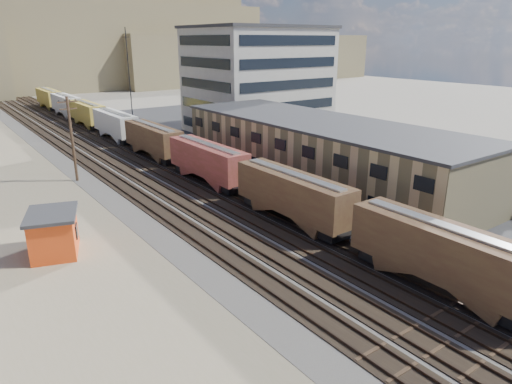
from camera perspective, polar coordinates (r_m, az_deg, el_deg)
ground at (r=30.27m, az=20.50°, el=-14.93°), size 300.00×300.00×0.00m
ballast_bed at (r=68.59m, az=-16.43°, el=4.19°), size 18.00×200.00×0.06m
asphalt_lot at (r=67.10m, az=6.23°, el=4.53°), size 26.00×120.00×0.04m
rail_tracks at (r=68.39m, az=-16.87°, el=4.18°), size 11.40×200.00×0.24m
freight_train at (r=73.72m, az=-15.17°, el=7.46°), size 3.00×119.74×4.46m
warehouse at (r=54.50m, az=7.97°, el=5.13°), size 12.40×40.40×7.25m
office_tower at (r=84.63m, az=0.18°, el=13.86°), size 22.60×18.60×18.45m
utility_pole_north at (r=57.59m, az=-22.03°, el=6.35°), size 2.20×0.32×10.00m
radio_mast at (r=78.45m, az=-15.48°, el=12.75°), size 1.20×0.16×18.00m
maintenance_shed at (r=39.06m, az=-23.94°, el=-4.69°), size 4.97×5.64×3.46m
parked_car_blue at (r=85.81m, az=-5.68°, el=8.15°), size 4.74×6.52×1.65m
parked_car_far at (r=83.09m, az=4.79°, el=7.76°), size 2.08×4.34×1.43m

